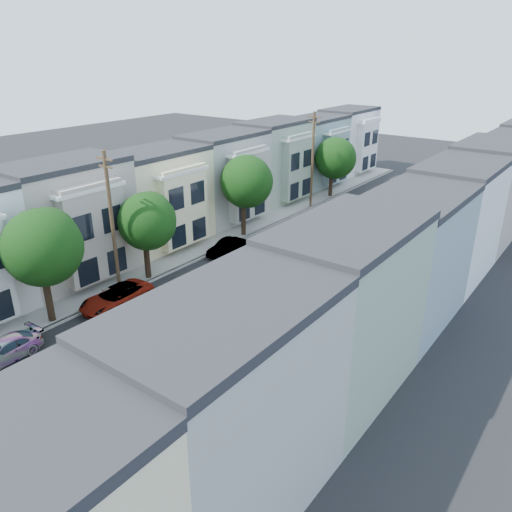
{
  "coord_description": "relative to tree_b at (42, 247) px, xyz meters",
  "views": [
    {
      "loc": [
        20.35,
        -17.51,
        16.13
      ],
      "look_at": [
        0.39,
        9.13,
        2.2
      ],
      "focal_mm": 35.0,
      "sensor_mm": 36.0,
      "label": 1
    }
  ],
  "objects": [
    {
      "name": "ground",
      "position": [
        6.3,
        3.15,
        -5.19
      ],
      "size": [
        160.0,
        160.0,
        0.0
      ],
      "primitive_type": "plane",
      "color": "black",
      "rests_on": "ground"
    },
    {
      "name": "parked_right_d",
      "position": [
        11.2,
        32.19,
        -4.53
      ],
      "size": [
        2.47,
        4.84,
        1.31
      ],
      "primitive_type": "imported",
      "rotation": [
        0.0,
        0.0,
        -0.07
      ],
      "color": "black",
      "rests_on": "ground"
    },
    {
      "name": "parked_left_d",
      "position": [
        1.4,
        15.28,
        -4.54
      ],
      "size": [
        1.39,
        3.86,
        1.28
      ],
      "primitive_type": "imported",
      "rotation": [
        0.0,
        0.0,
        -0.01
      ],
      "color": "#380D0E",
      "rests_on": "ground"
    },
    {
      "name": "tree_e",
      "position": [
        0.0,
        36.08,
        -0.62
      ],
      "size": [
        4.7,
        4.7,
        6.93
      ],
      "color": "black",
      "rests_on": "ground"
    },
    {
      "name": "utility_pole_far",
      "position": [
        0.0,
        31.15,
        -0.03
      ],
      "size": [
        1.6,
        0.26,
        10.0
      ],
      "color": "#42301E",
      "rests_on": "ground"
    },
    {
      "name": "tree_far_r",
      "position": [
        13.2,
        33.56,
        -1.67
      ],
      "size": [
        3.0,
        3.0,
        5.05
      ],
      "color": "black",
      "rests_on": "ground"
    },
    {
      "name": "centerline",
      "position": [
        6.3,
        18.15,
        -5.19
      ],
      "size": [
        0.12,
        70.0,
        0.01
      ],
      "primitive_type": "cube",
      "color": "gold",
      "rests_on": "ground"
    },
    {
      "name": "road_slab",
      "position": [
        6.3,
        18.15,
        -5.18
      ],
      "size": [
        12.0,
        70.0,
        0.02
      ],
      "primitive_type": "cube",
      "color": "black",
      "rests_on": "ground"
    },
    {
      "name": "tree_b",
      "position": [
        0.0,
        0.0,
        0.0
      ],
      "size": [
        4.7,
        4.7,
        7.56
      ],
      "color": "black",
      "rests_on": "ground"
    },
    {
      "name": "curb_left",
      "position": [
        0.25,
        18.15,
        -5.11
      ],
      "size": [
        0.3,
        70.0,
        0.15
      ],
      "primitive_type": "cube",
      "color": "gray",
      "rests_on": "ground"
    },
    {
      "name": "sidewalk_left",
      "position": [
        -1.05,
        18.15,
        -5.11
      ],
      "size": [
        2.6,
        70.0,
        0.15
      ],
      "primitive_type": "cube",
      "color": "gray",
      "rests_on": "ground"
    },
    {
      "name": "parked_right_c",
      "position": [
        11.2,
        20.23,
        -4.42
      ],
      "size": [
        2.68,
        5.58,
        1.53
      ],
      "primitive_type": "imported",
      "rotation": [
        0.0,
        0.0,
        -0.02
      ],
      "color": "black",
      "rests_on": "ground"
    },
    {
      "name": "curb_right",
      "position": [
        12.35,
        18.15,
        -5.11
      ],
      "size": [
        0.3,
        70.0,
        0.15
      ],
      "primitive_type": "cube",
      "color": "gray",
      "rests_on": "ground"
    },
    {
      "name": "tree_d",
      "position": [
        0.0,
        19.7,
        -0.02
      ],
      "size": [
        4.7,
        4.7,
        7.54
      ],
      "color": "black",
      "rests_on": "ground"
    },
    {
      "name": "parked_right_a",
      "position": [
        11.2,
        -4.91,
        -4.45
      ],
      "size": [
        2.98,
        5.54,
        1.48
      ],
      "primitive_type": "imported",
      "rotation": [
        0.0,
        0.0,
        0.1
      ],
      "color": "#464952",
      "rests_on": "ground"
    },
    {
      "name": "utility_pole_near",
      "position": [
        0.0,
        5.15,
        -0.03
      ],
      "size": [
        1.6,
        0.26,
        10.0
      ],
      "color": "#42301E",
      "rests_on": "ground"
    },
    {
      "name": "sidewalk_right",
      "position": [
        13.65,
        18.15,
        -5.11
      ],
      "size": [
        2.6,
        70.0,
        0.15
      ],
      "primitive_type": "cube",
      "color": "gray",
      "rests_on": "ground"
    },
    {
      "name": "tree_c",
      "position": [
        -0.0,
        8.07,
        -0.56
      ],
      "size": [
        4.2,
        4.2,
        6.75
      ],
      "color": "black",
      "rests_on": "ground"
    },
    {
      "name": "townhouse_row_left",
      "position": [
        -4.85,
        18.15,
        -5.19
      ],
      "size": [
        5.0,
        70.0,
        8.5
      ],
      "primitive_type": "cube",
      "color": "#859DA1",
      "rests_on": "ground"
    },
    {
      "name": "lead_sedan",
      "position": [
        8.38,
        16.35,
        -4.57
      ],
      "size": [
        2.51,
        4.63,
        1.23
      ],
      "primitive_type": "imported",
      "rotation": [
        0.0,
        0.0,
        0.11
      ],
      "color": "black",
      "rests_on": "ground"
    },
    {
      "name": "townhouse_row_right",
      "position": [
        17.45,
        18.15,
        -5.19
      ],
      "size": [
        5.0,
        70.0,
        8.5
      ],
      "primitive_type": "cube",
      "color": "#859DA1",
      "rests_on": "ground"
    },
    {
      "name": "parked_left_b",
      "position": [
        1.4,
        -4.08,
        -4.55
      ],
      "size": [
        1.98,
        4.34,
        1.28
      ],
      "primitive_type": "imported",
      "rotation": [
        0.0,
        0.0,
        0.05
      ],
      "color": "#071236",
      "rests_on": "ground"
    },
    {
      "name": "fedex_truck",
      "position": [
        8.36,
        8.49,
        -3.45
      ],
      "size": [
        2.49,
        6.46,
        3.1
      ],
      "rotation": [
        0.0,
        0.0,
        -0.05
      ],
      "color": "white",
      "rests_on": "ground"
    },
    {
      "name": "parked_left_c",
      "position": [
        1.4,
        3.78,
        -4.48
      ],
      "size": [
        2.37,
        5.11,
        1.42
      ],
      "primitive_type": "imported",
      "rotation": [
        0.0,
        0.0,
        0.01
      ],
      "color": "#A3AEB5",
      "rests_on": "ground"
    },
    {
      "name": "parked_right_b",
      "position": [
        11.2,
        -0.12,
        -4.42
      ],
      "size": [
        2.09,
        4.82,
        1.53
      ],
      "primitive_type": "imported",
      "rotation": [
        0.0,
        0.0,
        -0.06
      ],
      "color": "silver",
      "rests_on": "ground"
    }
  ]
}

